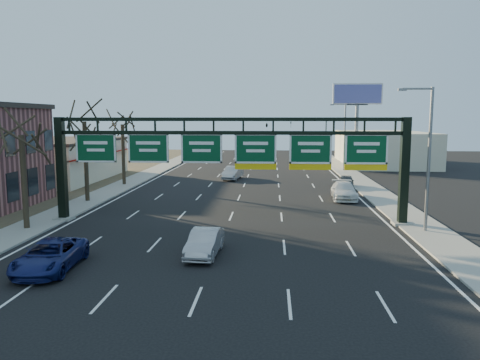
# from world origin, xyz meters

# --- Properties ---
(ground) EXTENTS (160.00, 160.00, 0.00)m
(ground) POSITION_xyz_m (0.00, 0.00, 0.00)
(ground) COLOR black
(ground) RESTS_ON ground
(sidewalk_left) EXTENTS (3.00, 120.00, 0.12)m
(sidewalk_left) POSITION_xyz_m (-12.80, 20.00, 0.06)
(sidewalk_left) COLOR gray
(sidewalk_left) RESTS_ON ground
(sidewalk_right) EXTENTS (3.00, 120.00, 0.12)m
(sidewalk_right) POSITION_xyz_m (12.80, 20.00, 0.06)
(sidewalk_right) COLOR gray
(sidewalk_right) RESTS_ON ground
(lane_markings) EXTENTS (21.60, 120.00, 0.01)m
(lane_markings) POSITION_xyz_m (0.00, 20.00, 0.01)
(lane_markings) COLOR white
(lane_markings) RESTS_ON ground
(sign_gantry) EXTENTS (24.60, 1.20, 7.20)m
(sign_gantry) POSITION_xyz_m (0.16, 8.00, 4.63)
(sign_gantry) COLOR black
(sign_gantry) RESTS_ON ground
(cream_strip) EXTENTS (10.90, 18.40, 4.70)m
(cream_strip) POSITION_xyz_m (-21.48, 29.00, 2.36)
(cream_strip) COLOR beige
(cream_strip) RESTS_ON ground
(building_right_distant) EXTENTS (12.00, 20.00, 5.00)m
(building_right_distant) POSITION_xyz_m (20.00, 50.00, 2.50)
(building_right_distant) COLOR beige
(building_right_distant) RESTS_ON ground
(tree_gantry) EXTENTS (3.60, 3.60, 8.48)m
(tree_gantry) POSITION_xyz_m (-12.80, 5.00, 7.11)
(tree_gantry) COLOR #2F251A
(tree_gantry) RESTS_ON sidewalk_left
(tree_mid) EXTENTS (3.60, 3.60, 9.24)m
(tree_mid) POSITION_xyz_m (-12.80, 15.00, 7.85)
(tree_mid) COLOR #2F251A
(tree_mid) RESTS_ON sidewalk_left
(tree_far) EXTENTS (3.60, 3.60, 8.86)m
(tree_far) POSITION_xyz_m (-12.80, 25.00, 7.48)
(tree_far) COLOR #2F251A
(tree_far) RESTS_ON sidewalk_left
(streetlight_near) EXTENTS (2.15, 0.22, 9.00)m
(streetlight_near) POSITION_xyz_m (12.47, 6.00, 5.08)
(streetlight_near) COLOR slate
(streetlight_near) RESTS_ON sidewalk_right
(streetlight_far) EXTENTS (2.15, 0.22, 9.00)m
(streetlight_far) POSITION_xyz_m (12.47, 40.00, 5.08)
(streetlight_far) COLOR slate
(streetlight_far) RESTS_ON sidewalk_right
(billboard_right) EXTENTS (7.00, 0.50, 12.00)m
(billboard_right) POSITION_xyz_m (15.00, 44.98, 9.06)
(billboard_right) COLOR slate
(billboard_right) RESTS_ON ground
(traffic_signal_mast) EXTENTS (10.16, 0.54, 7.00)m
(traffic_signal_mast) POSITION_xyz_m (5.69, 55.00, 5.50)
(traffic_signal_mast) COLOR black
(traffic_signal_mast) RESTS_ON ground
(car_blue_suv) EXTENTS (2.60, 5.14, 1.39)m
(car_blue_suv) POSITION_xyz_m (-7.47, -2.71, 0.70)
(car_blue_suv) COLOR navy
(car_blue_suv) RESTS_ON ground
(car_silver_sedan) EXTENTS (1.67, 4.19, 1.35)m
(car_silver_sedan) POSITION_xyz_m (-0.53, 0.14, 0.68)
(car_silver_sedan) COLOR #9E9EA2
(car_silver_sedan) RESTS_ON ground
(car_white_wagon) EXTENTS (2.39, 5.27, 1.50)m
(car_white_wagon) POSITION_xyz_m (9.30, 17.85, 0.75)
(car_white_wagon) COLOR silver
(car_white_wagon) RESTS_ON ground
(car_grey_far) EXTENTS (2.18, 4.09, 1.33)m
(car_grey_far) POSITION_xyz_m (10.50, 24.49, 0.66)
(car_grey_far) COLOR #3B3E3F
(car_grey_far) RESTS_ON ground
(car_silver_distant) EXTENTS (2.35, 4.80, 1.51)m
(car_silver_distant) POSITION_xyz_m (-1.63, 30.51, 0.76)
(car_silver_distant) COLOR #9F9FA3
(car_silver_distant) RESTS_ON ground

